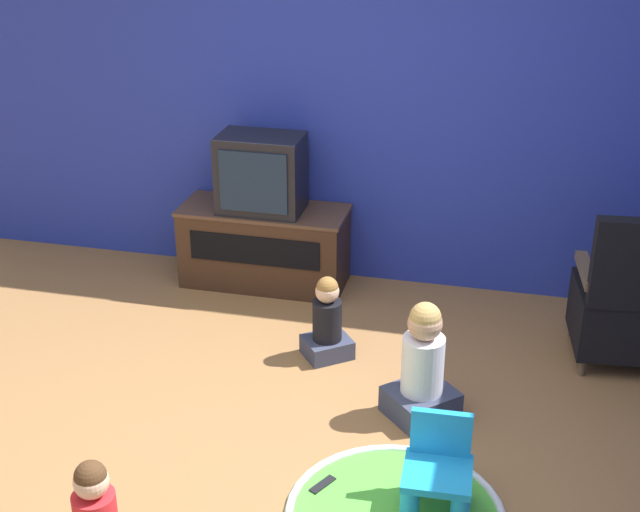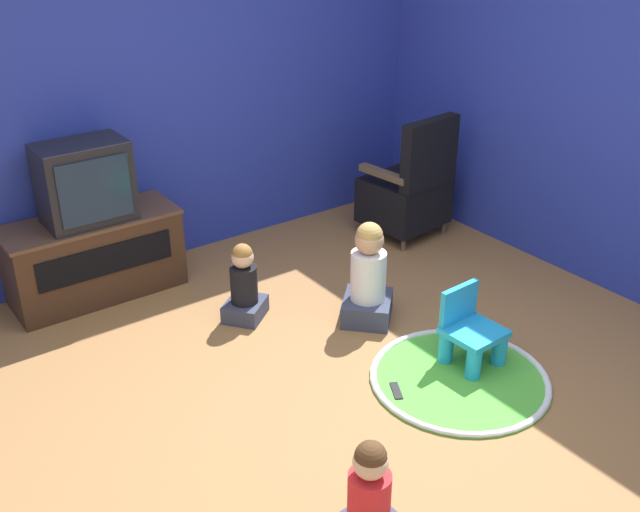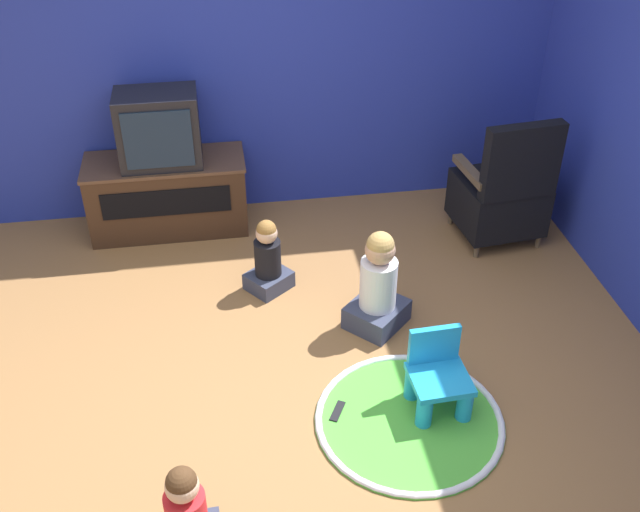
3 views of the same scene
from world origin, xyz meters
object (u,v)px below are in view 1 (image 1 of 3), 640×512
tv_cabinet (264,244)px  black_armchair (627,306)px  yellow_kid_chair (438,476)px  television (261,174)px  child_watching_left (422,368)px  child_watching_right (327,322)px  remote_control (323,485)px

tv_cabinet → black_armchair: black_armchair is taller
tv_cabinet → yellow_kid_chair: bearing=-55.1°
television → child_watching_left: size_ratio=0.83×
tv_cabinet → yellow_kid_chair: (1.43, -2.05, -0.11)m
child_watching_right → tv_cabinet: bearing=89.2°
child_watching_left → child_watching_right: (-0.62, 0.47, -0.07)m
tv_cabinet → black_armchair: (2.33, -0.52, 0.08)m
black_armchair → tv_cabinet: bearing=-18.6°
tv_cabinet → black_armchair: size_ratio=1.16×
tv_cabinet → child_watching_right: 1.07m
black_armchair → child_watching_right: (-1.69, -0.34, -0.15)m
yellow_kid_chair → child_watching_right: bearing=120.9°
television → child_watching_right: television is taller
tv_cabinet → remote_control: 2.24m
tv_cabinet → child_watching_right: bearing=-53.1°
black_armchair → child_watching_left: (-1.07, -0.81, -0.08)m
tv_cabinet → child_watching_right: tv_cabinet is taller
child_watching_right → yellow_kid_chair: bearing=-94.1°
black_armchair → child_watching_left: bearing=31.1°
child_watching_left → child_watching_right: 0.78m
child_watching_right → remote_control: child_watching_right is taller
tv_cabinet → television: television is taller
black_armchair → yellow_kid_chair: 1.79m
black_armchair → remote_control: (-1.43, -1.52, -0.36)m
black_armchair → child_watching_right: bearing=5.3°
tv_cabinet → remote_control: size_ratio=7.41×
remote_control → black_armchair: bearing=-15.1°
television → child_watching_right: (0.64, -0.83, -0.59)m
child_watching_left → yellow_kid_chair: bearing=-120.9°
tv_cabinet → yellow_kid_chair: 2.51m
television → child_watching_left: bearing=-45.8°
black_armchair → child_watching_left: 1.34m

